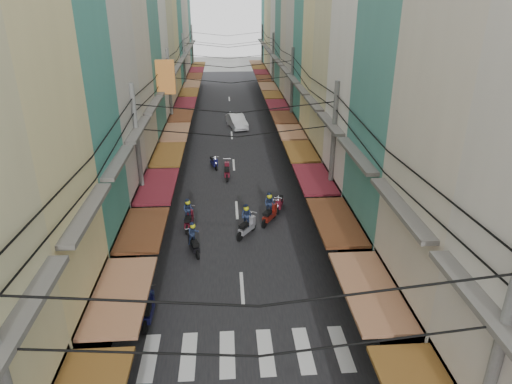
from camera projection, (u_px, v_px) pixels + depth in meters
name	position (u px, v px, depth m)	size (l,w,h in m)	color
ground	(240.00, 264.00, 22.09)	(160.00, 160.00, 0.00)	#60605C
road	(232.00, 142.00, 40.39)	(10.00, 80.00, 0.02)	black
sidewalk_left	(158.00, 143.00, 39.97)	(3.00, 80.00, 0.06)	gray
sidewalk_right	(305.00, 140.00, 40.78)	(3.00, 80.00, 0.06)	gray
crosswalk	(246.00, 353.00, 16.59)	(7.55, 2.40, 0.01)	silver
building_row_left	(120.00, 28.00, 32.85)	(7.80, 67.67, 23.70)	silver
building_row_right	(337.00, 32.00, 33.88)	(7.80, 68.98, 22.59)	teal
utility_poles	(232.00, 75.00, 33.20)	(10.20, 66.13, 8.20)	slate
white_car	(237.00, 128.00, 44.65)	(4.59, 1.80, 1.62)	#B9B9BE
bicycle	(361.00, 257.00, 22.66)	(0.67, 1.80, 1.23)	black
moving_scooters	(220.00, 223.00, 24.85)	(6.82, 19.27, 1.93)	black
parked_scooters	(356.00, 315.00, 17.83)	(12.93, 12.13, 1.00)	black
pedestrians	(157.00, 217.00, 24.32)	(12.98, 26.69, 2.25)	#27212C
market_umbrella	(413.00, 305.00, 15.55)	(2.44, 2.44, 2.57)	#B2B2B7
traffic_sign	(402.00, 295.00, 16.70)	(0.10, 0.57, 2.62)	slate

